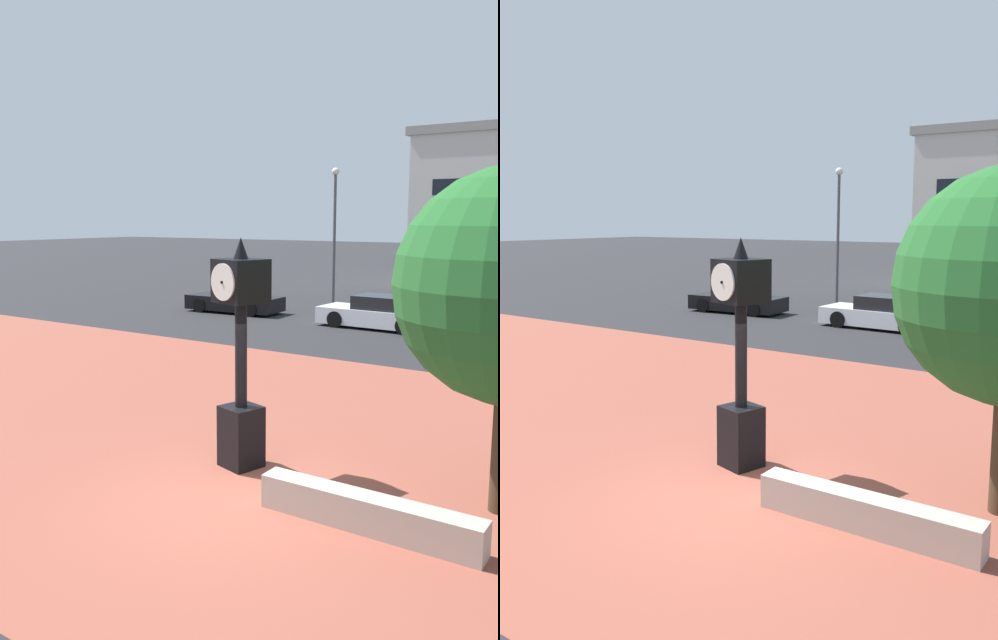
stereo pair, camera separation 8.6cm
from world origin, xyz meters
The scene contains 7 objects.
ground_plane centered at (0.00, 0.00, 0.00)m, with size 200.00×200.00×0.00m, color #262628.
plaza_brick_paving centered at (0.00, 2.93, 0.00)m, with size 44.00×13.85×0.01m, color brown.
planter_wall centered at (1.99, 0.24, 0.25)m, with size 3.20×0.40×0.50m, color #ADA393.
street_clock centered at (-0.79, 1.21, 1.95)m, with size 0.90×0.92×3.93m.
car_street_near centered at (-11.69, 16.31, 0.57)m, with size 4.42×2.01×1.28m.
car_street_far centered at (-4.60, 15.95, 0.57)m, with size 4.62×1.95×1.28m.
street_lamp_post centered at (-9.26, 21.16, 4.04)m, with size 0.36×0.36×6.60m.
Camera 1 is at (5.45, -7.67, 4.25)m, focal length 36.98 mm.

